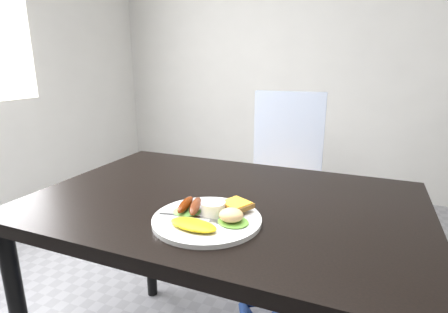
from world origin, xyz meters
TOP-DOWN VIEW (x-y plane):
  - room_back_panel at (0.00, 2.25)m, footprint 4.00×0.04m
  - dining_table at (0.00, 0.00)m, footprint 1.20×0.80m
  - dining_chair at (-0.07, 1.06)m, footprint 0.47×0.47m
  - person at (0.21, 0.45)m, footprint 0.48×0.33m
  - plate at (0.02, -0.18)m, footprint 0.29×0.29m
  - lettuce_left at (-0.04, -0.17)m, footprint 0.10×0.09m
  - lettuce_right at (0.10, -0.18)m, footprint 0.10×0.09m
  - omelette at (0.02, -0.25)m, footprint 0.14×0.08m
  - sausage_a at (-0.05, -0.16)m, footprint 0.04×0.11m
  - sausage_b at (-0.02, -0.16)m, footprint 0.06×0.12m
  - ramekin at (0.03, -0.15)m, footprint 0.09×0.09m
  - toast_a at (0.04, -0.11)m, footprint 0.08×0.08m
  - toast_b at (0.08, -0.11)m, footprint 0.10×0.10m
  - potato_salad at (0.09, -0.18)m, footprint 0.07×0.07m
  - fork at (-0.04, -0.19)m, footprint 0.15×0.04m

SIDE VIEW (x-z plane):
  - dining_chair at x=-0.07m, z-range 0.42..0.48m
  - person at x=0.21m, z-range 0.00..1.31m
  - dining_table at x=0.00m, z-range 0.71..0.75m
  - plate at x=0.02m, z-range 0.75..0.76m
  - fork at x=-0.04m, z-range 0.76..0.77m
  - lettuce_right at x=0.10m, z-range 0.76..0.77m
  - lettuce_left at x=-0.04m, z-range 0.76..0.77m
  - toast_a at x=0.04m, z-range 0.76..0.77m
  - omelette at x=0.02m, z-range 0.76..0.78m
  - ramekin at x=0.03m, z-range 0.76..0.80m
  - toast_b at x=0.08m, z-range 0.77..0.79m
  - sausage_a at x=-0.05m, z-range 0.77..0.80m
  - sausage_b at x=-0.02m, z-range 0.77..0.80m
  - potato_salad at x=0.09m, z-range 0.77..0.80m
  - room_back_panel at x=0.00m, z-range 0.00..2.70m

